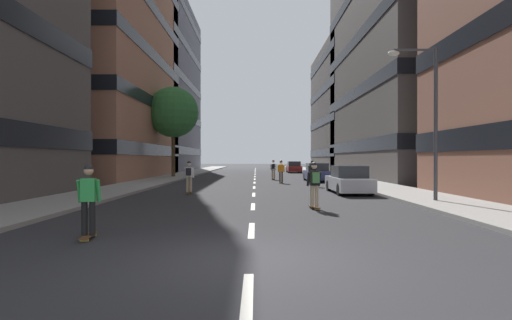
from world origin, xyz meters
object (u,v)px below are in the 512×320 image
parked_car_far (295,167)px  skater_5 (282,170)px  streetlamp_right (429,106)px  skater_3 (275,168)px  skater_0 (316,182)px  parked_car_near (350,181)px  parked_car_mid (318,173)px  skater_1 (90,198)px  skater_2 (314,172)px  skater_4 (190,175)px  street_tree_near (175,112)px

parked_car_far → skater_5: bearing=-98.2°
streetlamp_right → skater_3: size_ratio=3.65×
streetlamp_right → skater_0: bearing=-159.9°
parked_car_near → parked_car_mid: (0.00, 11.00, 0.00)m
skater_1 → skater_3: (5.54, 25.15, 0.03)m
skater_0 → skater_1: (-6.20, -5.34, -0.03)m
skater_0 → streetlamp_right: bearing=20.1°
parked_car_mid → streetlamp_right: bearing=-82.1°
skater_2 → skater_4: size_ratio=1.00×
parked_car_near → skater_0: (-2.89, -6.61, 0.32)m
streetlamp_right → skater_5: (-5.35, 13.35, -3.15)m
parked_car_near → skater_4: bearing=-178.0°
parked_car_near → skater_4: (-8.74, -0.31, 0.32)m
street_tree_near → skater_1: bearing=-81.7°
skater_0 → skater_3: size_ratio=1.00×
parked_car_far → skater_0: 37.18m
streetlamp_right → skater_0: size_ratio=3.65×
parked_car_far → skater_2: (-1.24, -25.31, 0.29)m
skater_1 → skater_4: (0.35, 11.63, 0.03)m
parked_car_mid → skater_3: bearing=148.1°
parked_car_mid → street_tree_near: street_tree_near is taller
skater_4 → skater_5: (5.58, 8.91, -0.03)m
parked_car_near → parked_car_far: (0.00, 30.46, 0.00)m
skater_4 → streetlamp_right: bearing=-22.1°
skater_1 → skater_2: same height
skater_5 → street_tree_near: bearing=140.4°
parked_car_far → skater_0: size_ratio=2.47×
parked_car_mid → skater_0: skater_0 is taller
parked_car_mid → skater_4: size_ratio=2.47×
parked_car_near → streetlamp_right: bearing=-65.3°
street_tree_near → skater_3: street_tree_near is taller
skater_1 → streetlamp_right: bearing=32.5°
parked_car_far → skater_1: skater_1 is taller
streetlamp_right → skater_3: bearing=107.7°
skater_0 → skater_2: 11.88m
skater_3 → skater_4: 14.48m
parked_car_mid → skater_2: (-1.24, -5.84, 0.29)m
parked_car_mid → skater_1: bearing=-111.6°
skater_3 → skater_5: (0.39, -4.61, -0.03)m
street_tree_near → parked_car_far: bearing=45.3°
parked_car_near → parked_car_far: bearing=90.0°
street_tree_near → skater_4: 18.73m
street_tree_near → skater_2: size_ratio=5.00×
street_tree_near → skater_4: street_tree_near is taller
parked_car_far → skater_2: size_ratio=2.47×
parked_car_mid → skater_1: size_ratio=2.47×
skater_2 → skater_5: size_ratio=1.00×
parked_car_far → skater_4: size_ratio=2.47×
parked_car_far → skater_1: bearing=-102.1°
skater_0 → skater_4: size_ratio=1.00×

